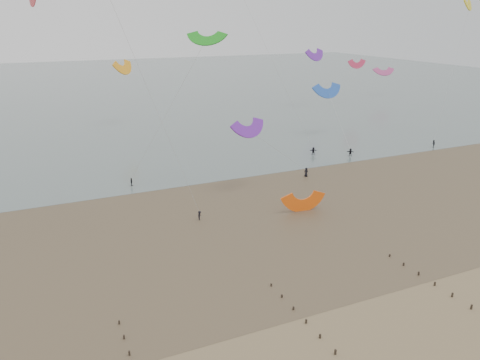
# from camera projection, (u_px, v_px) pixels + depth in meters

# --- Properties ---
(ground) EXTENTS (500.00, 500.00, 0.00)m
(ground) POSITION_uv_depth(u_px,v_px,m) (293.00, 358.00, 44.12)
(ground) COLOR brown
(ground) RESTS_ON ground
(sea_and_shore) EXTENTS (500.00, 665.00, 0.03)m
(sea_and_shore) POSITION_uv_depth(u_px,v_px,m) (158.00, 226.00, 72.22)
(sea_and_shore) COLOR #475654
(sea_and_shore) RESTS_ON ground
(kitesurfers) EXTENTS (140.33, 25.96, 1.88)m
(kitesurfers) POSITION_uv_depth(u_px,v_px,m) (282.00, 167.00, 97.76)
(kitesurfers) COLOR black
(kitesurfers) RESTS_ON ground
(grounded_kite) EXTENTS (7.07, 5.79, 3.61)m
(grounded_kite) POSITION_uv_depth(u_px,v_px,m) (303.00, 211.00, 77.93)
(grounded_kite) COLOR #FF5C10
(grounded_kite) RESTS_ON ground
(kites_airborne) EXTENTS (237.78, 127.46, 37.72)m
(kites_airborne) POSITION_uv_depth(u_px,v_px,m) (116.00, 63.00, 114.58)
(kites_airborne) COLOR purple
(kites_airborne) RESTS_ON ground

